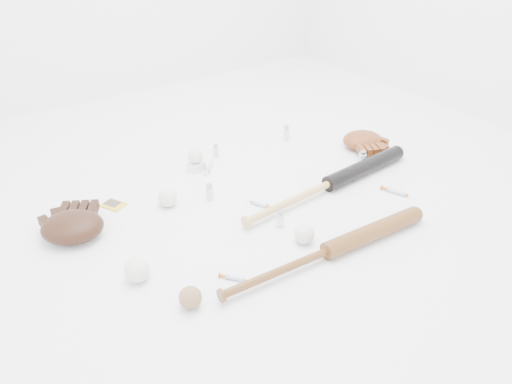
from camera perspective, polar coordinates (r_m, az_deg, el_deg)
bat_dark at (r=2.11m, az=8.37°, el=0.95°), size 0.95×0.13×0.07m
bat_wood at (r=1.74m, az=8.21°, el=-6.68°), size 0.89×0.12×0.07m
glove_dark at (r=1.92m, az=-20.25°, el=-3.72°), size 0.36×0.36×0.10m
glove_tan at (r=2.50m, az=12.08°, el=5.84°), size 0.30×0.30×0.08m
trading_card at (r=2.09m, az=-15.98°, el=-1.43°), size 0.10×0.11×0.01m
pedestal at (r=2.27m, az=-6.87°, el=2.97°), size 0.09×0.09×0.04m
baseball_on_pedestal at (r=2.25m, az=-6.95°, el=4.13°), size 0.07×0.07×0.07m
baseball_left at (r=1.67m, az=-13.44°, el=-8.68°), size 0.08×0.08×0.08m
baseball_upper at (r=2.02m, az=-10.08°, el=-0.63°), size 0.08×0.08×0.08m
baseball_mid at (r=1.80m, az=5.55°, el=-4.80°), size 0.07×0.07×0.07m
baseball_aged at (r=1.55m, az=-7.52°, el=-11.87°), size 0.07×0.07×0.07m
syringe_0 at (r=1.65m, az=-2.40°, el=-9.82°), size 0.10×0.12×0.02m
syringe_1 at (r=2.00m, az=0.44°, el=-1.40°), size 0.09×0.14×0.02m
syringe_2 at (r=2.27m, az=-5.37°, el=2.85°), size 0.13×0.14×0.02m
syringe_3 at (r=2.16m, az=15.79°, el=0.01°), size 0.09×0.16×0.02m
vial_0 at (r=2.37m, az=-4.61°, el=4.72°), size 0.02×0.02×0.06m
vial_1 at (r=2.53m, az=3.48°, el=6.73°), size 0.03×0.03×0.07m
vial_2 at (r=2.03m, az=-5.33°, el=-0.01°), size 0.03×0.03×0.07m
vial_3 at (r=2.31m, az=12.03°, el=3.65°), size 0.04×0.04×0.08m
vial_4 at (r=1.87m, az=2.78°, el=-3.07°), size 0.03×0.03×0.07m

